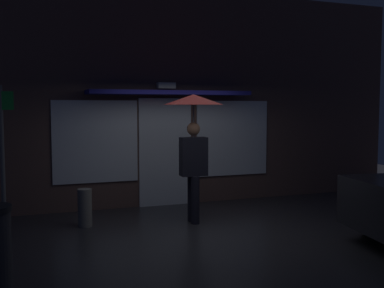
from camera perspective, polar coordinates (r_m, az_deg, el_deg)
name	(u,v)px	position (r m, az deg, el deg)	size (l,w,h in m)	color
ground_plane	(204,232)	(7.55, 1.52, -10.90)	(18.00, 18.00, 0.00)	#26262B
building_facade	(163,99)	(9.49, -3.65, 5.63)	(10.92, 1.00, 4.41)	brown
person_with_umbrella	(193,126)	(7.91, 0.18, 2.22)	(1.04, 1.04, 2.24)	black
street_sign_post	(2,148)	(8.06, -22.57, -0.52)	(0.40, 0.07, 2.37)	#595B60
sidewalk_bollard	(85,208)	(8.02, -13.20, -7.73)	(0.24, 0.24, 0.64)	slate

